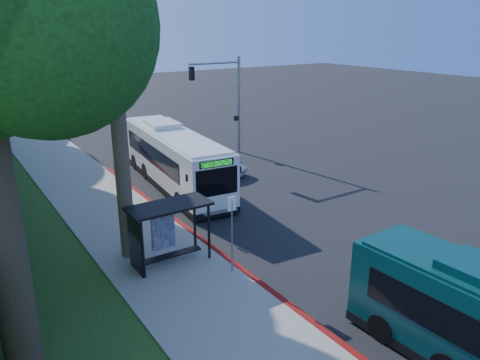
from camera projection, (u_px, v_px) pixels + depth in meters
ground at (267, 205)px, 24.80m from camera, size 140.00×140.00×0.00m
sidewalk at (137, 237)px, 20.96m from camera, size 4.50×70.00×0.12m
red_curb at (227, 259)px, 19.00m from camera, size 0.25×30.00×0.13m
bus_shelter at (162, 223)px, 18.17m from camera, size 3.20×1.51×2.55m
stop_sign_pole at (232, 224)px, 17.36m from camera, size 0.35×0.06×3.17m
traffic_signal_pole at (227, 94)px, 33.29m from camera, size 4.10×0.30×7.00m
white_bus at (174, 157)px, 27.48m from camera, size 3.65×11.98×3.51m
pickup at (212, 162)px, 30.09m from camera, size 3.65×5.46×1.39m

